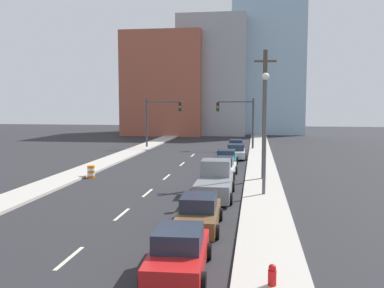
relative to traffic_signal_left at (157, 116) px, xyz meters
The scene contains 24 objects.
sidewalk_left 5.64m from the traffic_signal_left, 115.97° to the left, with size 2.53×99.16×0.17m.
sidewalk_right 13.96m from the traffic_signal_left, 15.60° to the left, with size 2.53×99.16×0.17m.
lane_stripe_at_8m 38.70m from the traffic_signal_left, 81.68° to the right, with size 0.16×2.40×0.01m, color beige.
lane_stripe_at_14m 32.53m from the traffic_signal_left, 80.07° to the right, with size 0.16×2.40×0.01m, color beige.
lane_stripe_at_20m 27.36m from the traffic_signal_left, 78.13° to the right, with size 0.16×2.40×0.01m, color beige.
lane_stripe_at_25m 21.70m from the traffic_signal_left, 74.86° to the right, with size 0.16×2.40×0.01m, color beige.
lane_stripe_at_33m 15.13m from the traffic_signal_left, 67.55° to the right, with size 0.16×2.40×0.01m, color beige.
lane_stripe_at_39m 9.58m from the traffic_signal_left, 50.11° to the right, with size 0.16×2.40×0.01m, color beige.
building_brick_left 26.83m from the traffic_signal_left, 98.34° to the left, with size 14.00×16.00×18.00m.
building_office_center 31.10m from the traffic_signal_left, 81.29° to the left, with size 12.00×20.00×20.85m.
building_glass_right 38.19m from the traffic_signal_left, 67.02° to the left, with size 13.00×20.00×26.83m.
traffic_signal_left is the anchor object (origin of this frame).
traffic_signal_right 10.72m from the traffic_signal_left, ahead, with size 4.60×0.35×6.24m.
utility_pole_right_mid 24.67m from the traffic_signal_left, 58.30° to the right, with size 1.60×0.32×9.50m.
traffic_barrel 22.09m from the traffic_signal_left, 90.17° to the right, with size 0.56×0.56×0.95m.
street_lamp 29.48m from the traffic_signal_left, 64.12° to the right, with size 0.44×0.44×7.50m.
fire_hydrant 41.98m from the traffic_signal_left, 72.06° to the right, with size 0.26×0.26×0.84m.
sedan_red 40.20m from the traffic_signal_left, 75.82° to the right, with size 2.20×4.43×1.54m.
sedan_brown 35.24m from the traffic_signal_left, 73.75° to the right, with size 2.12×4.68×1.55m.
pickup_truck_gray 28.89m from the traffic_signal_left, 69.78° to the right, with size 2.36×5.92×2.19m.
sedan_white 22.39m from the traffic_signal_left, 63.56° to the right, with size 2.16×4.56×1.55m.
sedan_teal 17.43m from the traffic_signal_left, 55.32° to the right, with size 2.12×4.62×1.47m.
sedan_silver 13.93m from the traffic_signal_left, 40.09° to the right, with size 2.34×4.57×1.48m.
sedan_blue 11.03m from the traffic_signal_left, 15.87° to the right, with size 2.13×4.38×1.46m.
Camera 1 is at (6.74, -6.59, 5.72)m, focal length 40.00 mm.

